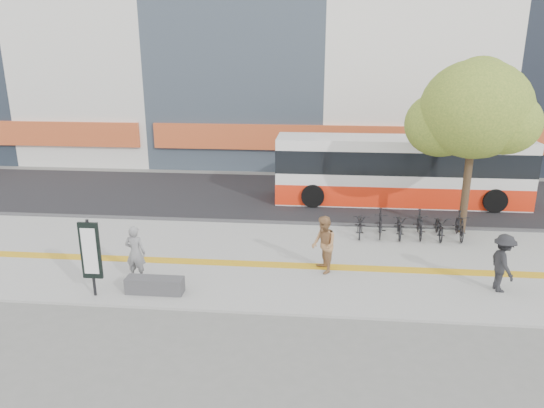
# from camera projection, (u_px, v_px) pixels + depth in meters

# --- Properties ---
(ground) EXTENTS (120.00, 120.00, 0.00)m
(ground) POSITION_uv_depth(u_px,v_px,m) (254.00, 280.00, 14.73)
(ground) COLOR #5F605B
(ground) RESTS_ON ground
(sidewalk) EXTENTS (40.00, 7.00, 0.08)m
(sidewalk) POSITION_uv_depth(u_px,v_px,m) (260.00, 259.00, 16.15)
(sidewalk) COLOR slate
(sidewalk) RESTS_ON ground
(tactile_strip) EXTENTS (40.00, 0.45, 0.01)m
(tactile_strip) POSITION_uv_depth(u_px,v_px,m) (258.00, 264.00, 15.66)
(tactile_strip) COLOR gold
(tactile_strip) RESTS_ON sidewalk
(street) EXTENTS (40.00, 8.00, 0.06)m
(street) POSITION_uv_depth(u_px,v_px,m) (279.00, 196.00, 23.29)
(street) COLOR black
(street) RESTS_ON ground
(curb) EXTENTS (40.00, 0.25, 0.14)m
(curb) POSITION_uv_depth(u_px,v_px,m) (270.00, 223.00, 19.47)
(curb) COLOR #353538
(curb) RESTS_ON ground
(bench) EXTENTS (1.60, 0.45, 0.45)m
(bench) POSITION_uv_depth(u_px,v_px,m) (155.00, 285.00, 13.74)
(bench) COLOR #353538
(bench) RESTS_ON sidewalk
(signboard) EXTENTS (0.55, 0.10, 2.20)m
(signboard) POSITION_uv_depth(u_px,v_px,m) (90.00, 252.00, 13.29)
(signboard) COLOR black
(signboard) RESTS_ON sidewalk
(street_tree) EXTENTS (4.40, 3.80, 6.31)m
(street_tree) POSITION_uv_depth(u_px,v_px,m) (474.00, 111.00, 17.34)
(street_tree) COLOR #3A281A
(street_tree) RESTS_ON sidewalk
(bus) EXTENTS (10.88, 2.58, 2.90)m
(bus) POSITION_uv_depth(u_px,v_px,m) (400.00, 172.00, 21.91)
(bus) COLOR silver
(bus) RESTS_ON street
(bicycle_row) EXTENTS (4.17, 1.69, 0.96)m
(bicycle_row) POSITION_uv_depth(u_px,v_px,m) (409.00, 225.00, 17.91)
(bicycle_row) COLOR black
(bicycle_row) RESTS_ON sidewalk
(seated_woman) EXTENTS (0.63, 0.44, 1.66)m
(seated_woman) POSITION_uv_depth(u_px,v_px,m) (135.00, 253.00, 14.39)
(seated_woman) COLOR black
(seated_woman) RESTS_ON sidewalk
(pedestrian_tan) EXTENTS (0.90, 1.02, 1.75)m
(pedestrian_tan) POSITION_uv_depth(u_px,v_px,m) (324.00, 245.00, 14.89)
(pedestrian_tan) COLOR #9A6D44
(pedestrian_tan) RESTS_ON sidewalk
(pedestrian_dark) EXTENTS (0.73, 1.13, 1.66)m
(pedestrian_dark) POSITION_uv_depth(u_px,v_px,m) (503.00, 263.00, 13.70)
(pedestrian_dark) COLOR black
(pedestrian_dark) RESTS_ON sidewalk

